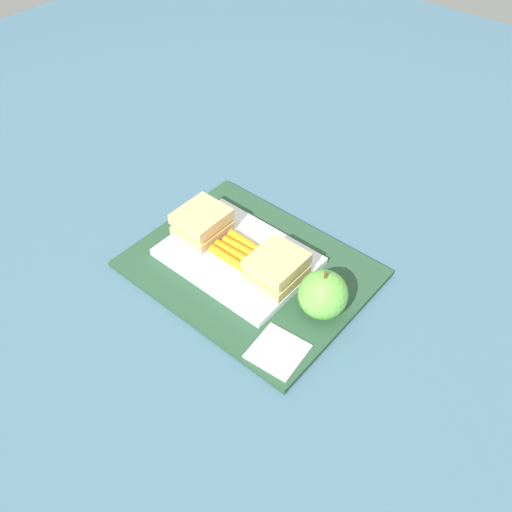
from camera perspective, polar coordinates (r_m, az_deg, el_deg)
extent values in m
plane|color=#42667A|center=(0.87, -0.63, -1.56)|extent=(2.40, 2.40, 0.00)
cube|color=#284C33|center=(0.86, -0.63, -1.34)|extent=(0.36, 0.28, 0.01)
cube|color=white|center=(0.87, -1.89, -0.06)|extent=(0.23, 0.17, 0.01)
cube|color=tan|center=(0.90, -5.65, 2.92)|extent=(0.07, 0.08, 0.02)
cube|color=#F4CC4C|center=(0.89, -5.71, 3.54)|extent=(0.07, 0.07, 0.01)
cube|color=tan|center=(0.88, -5.77, 4.17)|extent=(0.07, 0.08, 0.02)
cube|color=tan|center=(0.82, 2.16, -1.85)|extent=(0.07, 0.08, 0.02)
cube|color=#F4CC4C|center=(0.81, 2.18, -1.22)|extent=(0.07, 0.07, 0.01)
cube|color=tan|center=(0.80, 2.21, -0.59)|extent=(0.07, 0.08, 0.02)
cylinder|color=orange|center=(0.84, -2.87, -0.32)|extent=(0.08, 0.01, 0.02)
cylinder|color=orange|center=(0.85, -2.34, 0.34)|extent=(0.08, 0.01, 0.02)
cylinder|color=orange|center=(0.86, -1.50, 0.79)|extent=(0.08, 0.01, 0.02)
cylinder|color=orange|center=(0.87, -0.91, 1.36)|extent=(0.08, 0.01, 0.02)
sphere|color=#66B742|center=(0.78, 7.13, -3.99)|extent=(0.07, 0.07, 0.07)
cylinder|color=brown|center=(0.75, 7.41, -1.94)|extent=(0.01, 0.01, 0.01)
cube|color=white|center=(0.76, 2.31, -10.00)|extent=(0.08, 0.08, 0.00)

